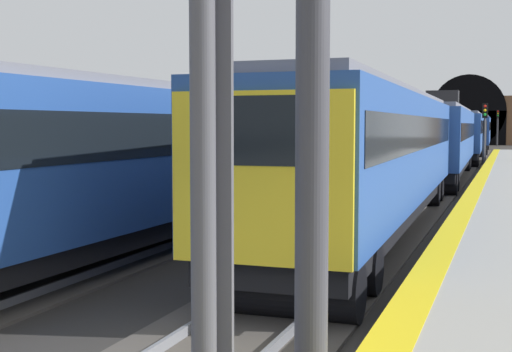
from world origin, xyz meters
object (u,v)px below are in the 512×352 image
(railway_signal_near, at_px, (203,103))
(catenary_mast_far, at_px, (324,110))
(railway_signal_mid, at_px, (485,128))
(train_main_approaching, at_px, (456,135))
(railway_signal_far, at_px, (498,124))
(train_adjacent_platform, at_px, (319,140))

(railway_signal_near, relative_size, catenary_mast_far, 0.64)
(railway_signal_near, bearing_deg, railway_signal_mid, -180.00)
(train_main_approaching, relative_size, railway_signal_near, 15.16)
(train_main_approaching, xyz_separation_m, railway_signal_far, (53.26, -1.85, 0.76))
(railway_signal_mid, bearing_deg, train_adjacent_platform, -18.22)
(train_adjacent_platform, xyz_separation_m, railway_signal_mid, (20.61, -6.79, 0.47))
(train_main_approaching, height_order, catenary_mast_far, catenary_mast_far)
(train_adjacent_platform, xyz_separation_m, catenary_mast_far, (26.46, 6.62, 2.02))
(train_adjacent_platform, height_order, catenary_mast_far, catenary_mast_far)
(train_main_approaching, bearing_deg, railway_signal_near, 1.10)
(railway_signal_mid, distance_m, catenary_mast_far, 14.70)
(railway_signal_far, bearing_deg, train_adjacent_platform, -5.41)
(railway_signal_far, bearing_deg, catenary_mast_far, -16.52)
(train_main_approaching, xyz_separation_m, railway_signal_mid, (2.22, -1.85, 0.47))
(railway_signal_far, relative_size, catenary_mast_far, 0.60)
(train_main_approaching, distance_m, railway_signal_far, 53.30)
(catenary_mast_far, bearing_deg, railway_signal_far, -16.52)
(train_adjacent_platform, bearing_deg, catenary_mast_far, 15.28)
(railway_signal_near, xyz_separation_m, railway_signal_mid, (48.55, -0.00, -0.43))
(train_main_approaching, relative_size, train_adjacent_platform, 1.37)
(train_adjacent_platform, bearing_deg, train_main_approaching, -13.80)
(train_main_approaching, xyz_separation_m, railway_signal_near, (-46.33, -1.85, 0.90))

